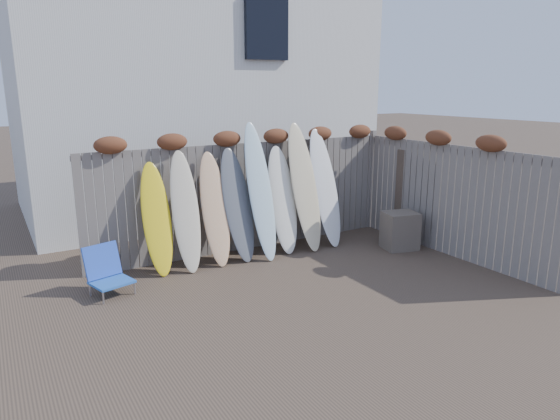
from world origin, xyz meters
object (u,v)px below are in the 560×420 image
beach_chair (107,272)px  lattice_panel (422,198)px  wooden_crate (400,231)px  surfboard_0 (157,219)px

beach_chair → lattice_panel: size_ratio=0.40×
lattice_panel → wooden_crate: bearing=177.3°
surfboard_0 → beach_chair: bearing=-150.5°
beach_chair → surfboard_0: (0.93, 0.47, 0.57)m
wooden_crate → surfboard_0: size_ratio=0.37×
lattice_panel → surfboard_0: 5.04m
wooden_crate → lattice_panel: lattice_panel is taller
wooden_crate → beach_chair: bearing=173.0°
beach_chair → lattice_panel: (5.87, -0.53, 0.56)m
beach_chair → wooden_crate: 5.27m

